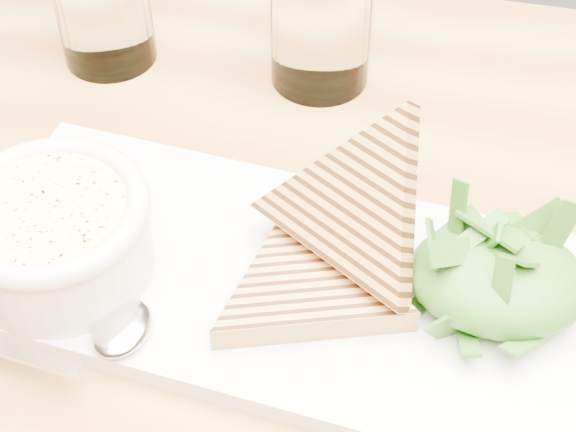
# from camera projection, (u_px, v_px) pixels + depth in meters

# --- Properties ---
(table_top) EXTENTS (1.16, 0.82, 0.04)m
(table_top) POSITION_uv_depth(u_px,v_px,m) (173.00, 287.00, 0.59)
(table_top) COLOR #A7803F
(table_top) RESTS_ON ground
(platter) EXTENTS (0.43, 0.24, 0.02)m
(platter) POSITION_uv_depth(u_px,v_px,m) (283.00, 284.00, 0.56)
(platter) COLOR white
(platter) RESTS_ON table_top
(soup_bowl) EXTENTS (0.11, 0.11, 0.05)m
(soup_bowl) POSITION_uv_depth(u_px,v_px,m) (57.00, 243.00, 0.54)
(soup_bowl) COLOR white
(soup_bowl) RESTS_ON platter
(soup) EXTENTS (0.10, 0.10, 0.01)m
(soup) POSITION_uv_depth(u_px,v_px,m) (49.00, 211.00, 0.52)
(soup) COLOR beige
(soup) RESTS_ON soup_bowl
(bowl_rim) EXTENTS (0.12, 0.12, 0.01)m
(bowl_rim) POSITION_uv_depth(u_px,v_px,m) (48.00, 209.00, 0.52)
(bowl_rim) COLOR white
(bowl_rim) RESTS_ON soup_bowl
(sandwich_flat) EXTENTS (0.17, 0.17, 0.02)m
(sandwich_flat) POSITION_uv_depth(u_px,v_px,m) (308.00, 285.00, 0.54)
(sandwich_flat) COLOR #B27E3E
(sandwich_flat) RESTS_ON platter
(sandwich_lean) EXTENTS (0.20, 0.21, 0.16)m
(sandwich_lean) POSITION_uv_depth(u_px,v_px,m) (355.00, 207.00, 0.53)
(sandwich_lean) COLOR #B27E3E
(sandwich_lean) RESTS_ON sandwich_flat
(salad_base) EXTENTS (0.11, 0.09, 0.04)m
(salad_base) POSITION_uv_depth(u_px,v_px,m) (498.00, 279.00, 0.52)
(salad_base) COLOR #174613
(salad_base) RESTS_ON platter
(arugula_pile) EXTENTS (0.11, 0.10, 0.05)m
(arugula_pile) POSITION_uv_depth(u_px,v_px,m) (500.00, 272.00, 0.52)
(arugula_pile) COLOR #3A6F1B
(arugula_pile) RESTS_ON platter
(spoon_bowl) EXTENTS (0.04, 0.05, 0.01)m
(spoon_bowl) POSITION_uv_depth(u_px,v_px,m) (122.00, 328.00, 0.52)
(spoon_bowl) COLOR silver
(spoon_bowl) RESTS_ON platter
(glass_far) EXTENTS (0.08, 0.08, 0.12)m
(glass_far) POSITION_uv_depth(u_px,v_px,m) (321.00, 14.00, 0.68)
(glass_far) COLOR white
(glass_far) RESTS_ON table_top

